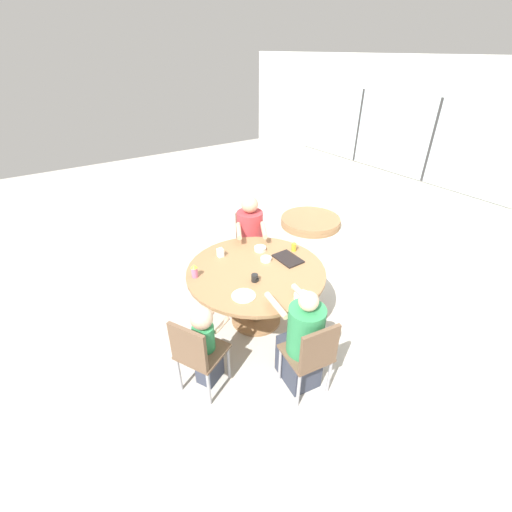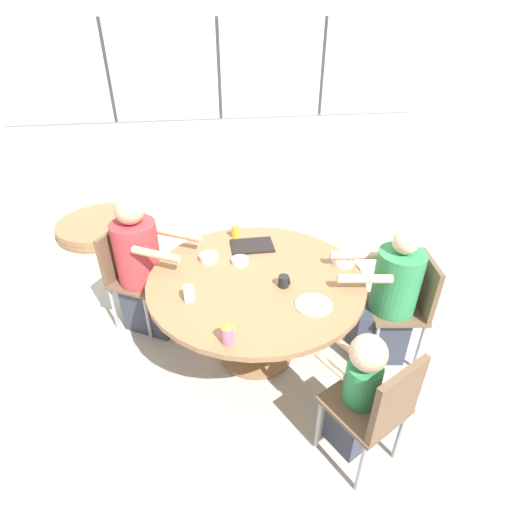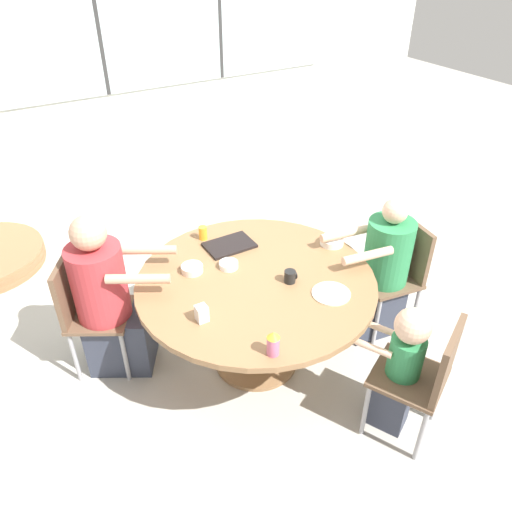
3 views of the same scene
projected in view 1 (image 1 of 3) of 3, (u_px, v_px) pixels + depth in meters
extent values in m
plane|color=#B2ADA3|center=(256.00, 319.00, 4.22)|extent=(16.00, 16.00, 0.00)
cube|color=silver|center=(427.00, 166.00, 4.95)|extent=(8.40, 0.06, 2.80)
cube|color=silver|center=(432.00, 142.00, 4.75)|extent=(5.20, 0.02, 1.12)
cube|color=#333333|center=(359.00, 126.00, 5.65)|extent=(0.04, 0.01, 1.12)
cube|color=#333333|center=(432.00, 142.00, 4.74)|extent=(0.04, 0.01, 1.12)
cylinder|color=olive|center=(256.00, 271.00, 3.85)|extent=(1.56, 1.56, 0.04)
cylinder|color=olive|center=(256.00, 297.00, 4.04)|extent=(0.14, 0.14, 0.70)
cylinder|color=olive|center=(256.00, 319.00, 4.22)|extent=(0.60, 0.60, 0.03)
cube|color=brown|center=(250.00, 246.00, 4.89)|extent=(0.55, 0.55, 0.03)
cube|color=brown|center=(249.00, 226.00, 4.93)|extent=(0.22, 0.35, 0.42)
cylinder|color=#99999E|center=(263.00, 265.00, 4.88)|extent=(0.03, 0.03, 0.43)
cylinder|color=#99999E|center=(239.00, 266.00, 4.86)|extent=(0.03, 0.03, 0.43)
cylinder|color=#99999E|center=(260.00, 253.00, 5.17)|extent=(0.03, 0.03, 0.43)
cylinder|color=#99999E|center=(238.00, 254.00, 5.14)|extent=(0.03, 0.03, 0.43)
cube|color=brown|center=(306.00, 353.00, 3.18)|extent=(0.46, 0.46, 0.03)
cube|color=brown|center=(319.00, 349.00, 2.92)|extent=(0.09, 0.38, 0.42)
cylinder|color=#99999E|center=(280.00, 363.00, 3.36)|extent=(0.03, 0.03, 0.43)
cylinder|color=#99999E|center=(309.00, 352.00, 3.49)|extent=(0.03, 0.03, 0.43)
cylinder|color=#99999E|center=(299.00, 390.00, 3.10)|extent=(0.03, 0.03, 0.43)
cylinder|color=#99999E|center=(329.00, 376.00, 3.23)|extent=(0.03, 0.03, 0.43)
cube|color=brown|center=(202.00, 352.00, 3.19)|extent=(0.54, 0.54, 0.03)
cube|color=brown|center=(188.00, 347.00, 2.94)|extent=(0.35, 0.21, 0.42)
cylinder|color=#99999E|center=(200.00, 350.00, 3.51)|extent=(0.03, 0.03, 0.43)
cylinder|color=#99999E|center=(229.00, 363.00, 3.37)|extent=(0.03, 0.03, 0.43)
cylinder|color=#99999E|center=(179.00, 374.00, 3.25)|extent=(0.03, 0.03, 0.43)
cylinder|color=#99999E|center=(209.00, 388.00, 3.12)|extent=(0.03, 0.03, 0.43)
cube|color=#333847|center=(251.00, 263.00, 4.91)|extent=(0.53, 0.49, 0.46)
cylinder|color=#B23338|center=(250.00, 230.00, 4.71)|extent=(0.36, 0.36, 0.53)
sphere|color=tan|center=(250.00, 204.00, 4.52)|extent=(0.23, 0.23, 0.23)
cylinder|color=tan|center=(264.00, 230.00, 4.39)|extent=(0.37, 0.25, 0.06)
cylinder|color=tan|center=(239.00, 231.00, 4.37)|extent=(0.37, 0.25, 0.06)
cube|color=#333847|center=(298.00, 361.00, 3.37)|extent=(0.44, 0.36, 0.46)
cylinder|color=#2D844C|center=(306.00, 330.00, 3.07)|extent=(0.33, 0.33, 0.49)
sphere|color=#DBB293|center=(309.00, 301.00, 2.90)|extent=(0.18, 0.18, 0.18)
cylinder|color=#DBB293|center=(276.00, 305.00, 3.17)|extent=(0.37, 0.11, 0.06)
cylinder|color=#DBB293|center=(304.00, 296.00, 3.28)|extent=(0.37, 0.11, 0.06)
cube|color=#333847|center=(209.00, 362.00, 3.37)|extent=(0.27, 0.30, 0.46)
cylinder|color=#2D844C|center=(204.00, 338.00, 3.15)|extent=(0.20, 0.20, 0.26)
sphere|color=#DBB293|center=(202.00, 318.00, 3.02)|extent=(0.21, 0.21, 0.21)
cylinder|color=#DBB293|center=(206.00, 319.00, 3.29)|extent=(0.14, 0.22, 0.04)
cylinder|color=#DBB293|center=(222.00, 325.00, 3.21)|extent=(0.14, 0.22, 0.04)
cube|color=black|center=(288.00, 259.00, 4.02)|extent=(0.34, 0.23, 0.02)
cylinder|color=black|center=(255.00, 278.00, 3.63)|extent=(0.07, 0.07, 0.08)
torus|color=black|center=(257.00, 280.00, 3.60)|extent=(0.01, 0.06, 0.06)
cylinder|color=#CC668C|center=(195.00, 272.00, 3.69)|extent=(0.07, 0.07, 0.12)
cone|color=gold|center=(194.00, 266.00, 3.65)|extent=(0.07, 0.07, 0.04)
cylinder|color=gold|center=(294.00, 247.00, 4.17)|extent=(0.06, 0.06, 0.10)
cube|color=silver|center=(220.00, 253.00, 4.05)|extent=(0.07, 0.07, 0.10)
cylinder|color=white|center=(302.00, 296.00, 3.39)|extent=(0.17, 0.17, 0.05)
cylinder|color=silver|center=(260.00, 249.00, 4.19)|extent=(0.14, 0.14, 0.05)
cylinder|color=white|center=(266.00, 259.00, 3.99)|extent=(0.13, 0.13, 0.04)
cylinder|color=beige|center=(244.00, 296.00, 3.43)|extent=(0.24, 0.24, 0.01)
cylinder|color=olive|center=(310.00, 224.00, 6.45)|extent=(1.10, 1.10, 0.03)
cylinder|color=olive|center=(310.00, 223.00, 6.43)|extent=(1.11, 1.11, 0.03)
cylinder|color=olive|center=(310.00, 222.00, 6.42)|extent=(1.10, 1.10, 0.03)
cylinder|color=olive|center=(311.00, 220.00, 6.40)|extent=(1.11, 1.11, 0.03)
cylinder|color=olive|center=(311.00, 219.00, 6.39)|extent=(1.10, 1.10, 0.03)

